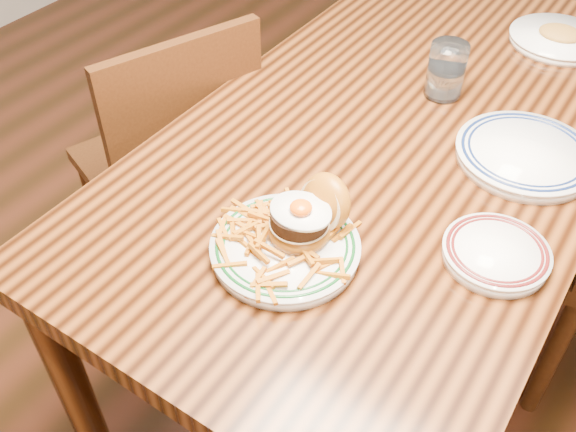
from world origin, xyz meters
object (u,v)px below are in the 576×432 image
Objects in this scene: main_plate at (292,236)px; side_plate at (496,253)px; chair_left at (174,162)px; table at (403,154)px.

main_plate reaches higher than side_plate.
chair_left is 4.87× the size of side_plate.
table is 5.87× the size of main_plate.
main_plate is 1.51× the size of side_plate.
table is 8.85× the size of side_plate.
chair_left is 3.23× the size of main_plate.
chair_left is at bearing 167.23° from main_plate.
main_plate is (0.00, -0.46, 0.12)m from table.
main_plate reaches higher than table.
table is 0.63m from chair_left.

